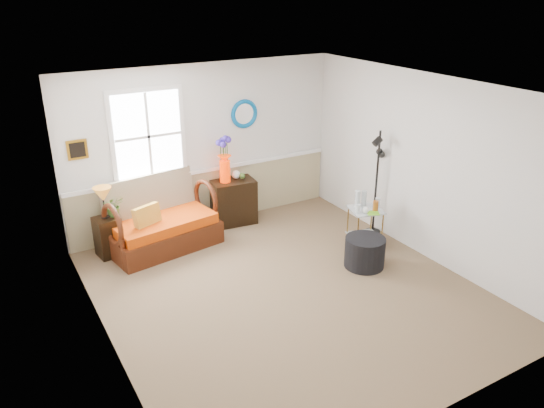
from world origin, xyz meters
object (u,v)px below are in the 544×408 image
lamp_stand (108,237)px  cabinet (233,202)px  loveseat (161,215)px  floor_lamp (376,183)px  ottoman (365,252)px  side_table (365,227)px

lamp_stand → cabinet: cabinet is taller
loveseat → cabinet: size_ratio=2.15×
loveseat → lamp_stand: loveseat is taller
lamp_stand → floor_lamp: floor_lamp is taller
floor_lamp → cabinet: bearing=141.2°
floor_lamp → ottoman: 1.29m
lamp_stand → side_table: 3.79m
loveseat → lamp_stand: 0.82m
side_table → floor_lamp: 0.72m
loveseat → lamp_stand: (-0.77, 0.15, -0.22)m
cabinet → side_table: (1.35, -1.72, -0.08)m
floor_lamp → ottoman: size_ratio=2.98×
cabinet → side_table: size_ratio=1.27×
lamp_stand → side_table: size_ratio=1.01×
lamp_stand → side_table: (3.43, -1.61, -0.00)m
floor_lamp → lamp_stand: bearing=161.8°
side_table → lamp_stand: bearing=154.9°
lamp_stand → floor_lamp: size_ratio=0.35×
lamp_stand → ottoman: (3.01, -2.14, -0.08)m
loveseat → ottoman: 3.01m
cabinet → floor_lamp: floor_lamp is taller
cabinet → ottoman: 2.44m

